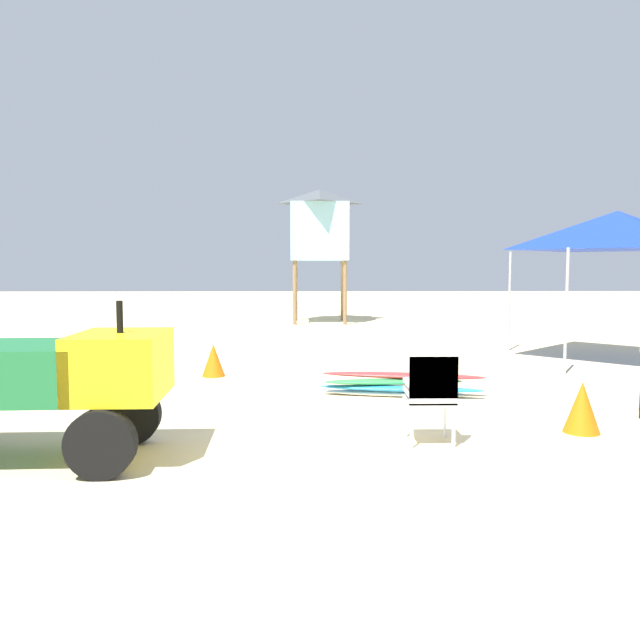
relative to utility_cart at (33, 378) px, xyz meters
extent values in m
plane|color=beige|center=(3.17, 0.43, -0.78)|extent=(80.00, 80.00, 0.00)
cube|color=yellow|center=(0.81, 0.03, 0.12)|extent=(0.84, 1.13, 0.60)
cylinder|color=black|center=(0.81, 0.03, 0.57)|extent=(0.06, 0.06, 0.30)
cylinder|color=black|center=(0.73, 0.58, -0.48)|extent=(0.61, 0.20, 0.60)
cylinder|color=black|center=(0.78, -0.52, -0.48)|extent=(0.61, 0.20, 0.60)
cube|color=silver|center=(3.80, 0.56, -0.34)|extent=(0.48, 0.48, 0.04)
cube|color=silver|center=(3.80, 0.34, -0.14)|extent=(0.48, 0.04, 0.40)
cube|color=silver|center=(3.80, 0.56, -0.25)|extent=(0.48, 0.48, 0.04)
cube|color=silver|center=(3.80, 0.34, -0.05)|extent=(0.48, 0.04, 0.40)
cube|color=silver|center=(3.80, 0.56, -0.16)|extent=(0.48, 0.48, 0.04)
cube|color=silver|center=(3.80, 0.34, 0.04)|extent=(0.48, 0.04, 0.40)
cylinder|color=silver|center=(4.01, 0.77, -0.57)|extent=(0.04, 0.04, 0.42)
cylinder|color=silver|center=(3.59, 0.77, -0.57)|extent=(0.04, 0.04, 0.42)
cylinder|color=silver|center=(4.01, 0.35, -0.57)|extent=(0.04, 0.04, 0.42)
cylinder|color=silver|center=(3.59, 0.35, -0.57)|extent=(0.04, 0.04, 0.42)
ellipsoid|color=white|center=(3.77, 2.96, -0.74)|extent=(1.98, 0.57, 0.08)
ellipsoid|color=#268CCC|center=(3.84, 2.89, -0.66)|extent=(2.29, 0.63, 0.08)
ellipsoid|color=green|center=(3.75, 2.99, -0.58)|extent=(1.96, 0.29, 0.08)
ellipsoid|color=red|center=(3.89, 3.03, -0.50)|extent=(2.31, 0.68, 0.08)
cylinder|color=#B2B2B7|center=(6.86, 4.73, 0.28)|extent=(0.05, 0.05, 2.13)
cylinder|color=#B2B2B7|center=(6.86, 7.81, 0.28)|extent=(0.05, 0.05, 2.13)
pyramid|color=#1938BF|center=(8.40, 6.27, 1.71)|extent=(3.08, 3.08, 0.73)
cylinder|color=olive|center=(2.12, 14.04, 0.21)|extent=(0.12, 0.12, 1.99)
cylinder|color=olive|center=(3.68, 14.04, 0.21)|extent=(0.12, 0.12, 1.99)
cylinder|color=olive|center=(2.12, 15.60, 0.21)|extent=(0.12, 0.12, 1.99)
cylinder|color=olive|center=(3.68, 15.60, 0.21)|extent=(0.12, 0.12, 1.99)
cube|color=#9FDEED|center=(2.90, 14.82, 2.11)|extent=(1.80, 1.80, 1.80)
pyramid|color=#4C5156|center=(2.90, 14.82, 3.24)|extent=(1.98, 1.98, 0.45)
cone|color=orange|center=(0.98, 4.64, -0.51)|extent=(0.38, 0.38, 0.54)
cone|color=orange|center=(5.54, 0.93, -0.50)|extent=(0.40, 0.40, 0.56)
camera|label=1|loc=(2.56, -5.98, 1.04)|focal=36.37mm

